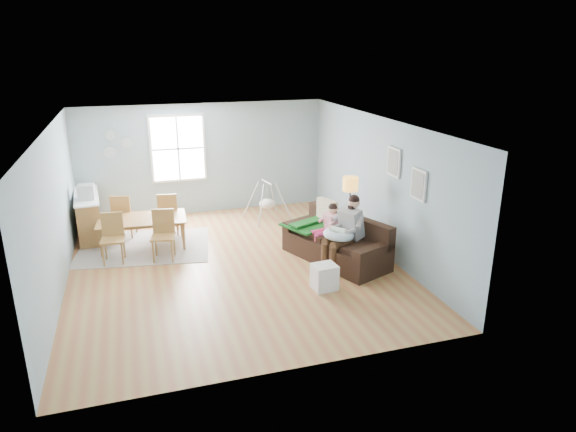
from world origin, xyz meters
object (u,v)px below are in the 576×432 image
object	(u,v)px
storage_cube	(324,277)
chair_se	(163,231)
chair_sw	(113,234)
baby_swing	(267,203)
monitor	(86,192)
toddler	(328,222)
counter	(89,215)
chair_nw	(123,213)
floor_lamp	(350,190)
father	(345,230)
dining_table	(143,233)
sofa	(338,245)
chair_ne	(168,211)

from	to	relation	value
storage_cube	chair_se	world-z (taller)	chair_se
chair_sw	baby_swing	distance (m)	3.80
chair_sw	monitor	bearing A→B (deg)	110.94
toddler	storage_cube	bearing A→B (deg)	-113.92
counter	baby_swing	bearing A→B (deg)	-1.46
chair_nw	baby_swing	distance (m)	3.31
toddler	counter	world-z (taller)	toddler
floor_lamp	storage_cube	xyz separation A→B (m)	(-1.11, -1.50, -1.05)
chair_nw	father	bearing A→B (deg)	-35.66
storage_cube	chair_sw	size ratio (longest dim) A/B	0.46
chair_nw	storage_cube	bearing A→B (deg)	-47.93
dining_table	chair_sw	bearing A→B (deg)	-132.28
sofa	monitor	distance (m)	5.36
toddler	dining_table	distance (m)	3.85
storage_cube	chair_ne	distance (m)	4.19
father	counter	distance (m)	5.67
baby_swing	counter	bearing A→B (deg)	178.54
chair_nw	chair_ne	distance (m)	0.96
sofa	baby_swing	size ratio (longest dim) A/B	2.17
counter	chair_nw	bearing A→B (deg)	-24.02
sofa	storage_cube	bearing A→B (deg)	-122.66
chair_nw	chair_ne	world-z (taller)	chair_ne
chair_se	monitor	bearing A→B (deg)	135.09
sofa	floor_lamp	distance (m)	1.11
dining_table	counter	bearing A→B (deg)	139.69
dining_table	chair_nw	bearing A→B (deg)	120.88
storage_cube	baby_swing	bearing A→B (deg)	89.65
floor_lamp	monitor	size ratio (longest dim) A/B	4.59
father	chair_ne	distance (m)	4.06
chair_se	counter	size ratio (longest dim) A/B	0.58
storage_cube	baby_swing	world-z (taller)	baby_swing
father	chair_ne	world-z (taller)	father
baby_swing	chair_ne	bearing A→B (deg)	-171.08
floor_lamp	storage_cube	world-z (taller)	floor_lamp
sofa	chair_nw	world-z (taller)	chair_nw
chair_nw	baby_swing	xyz separation A→B (m)	(3.30, 0.22, -0.14)
toddler	chair_ne	bearing A→B (deg)	142.66
floor_lamp	baby_swing	size ratio (longest dim) A/B	1.42
counter	monitor	bearing A→B (deg)	-83.66
father	chair_sw	bearing A→B (deg)	159.38
baby_swing	sofa	bearing A→B (deg)	-75.80
chair_sw	chair_ne	distance (m)	1.61
floor_lamp	father	bearing A→B (deg)	-119.32
baby_swing	storage_cube	bearing A→B (deg)	-90.35
storage_cube	monitor	distance (m)	5.44
storage_cube	dining_table	distance (m)	4.10
sofa	chair_se	world-z (taller)	chair_se
father	sofa	bearing A→B (deg)	87.80
dining_table	chair_ne	bearing A→B (deg)	47.80
father	chair_se	size ratio (longest dim) A/B	1.40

